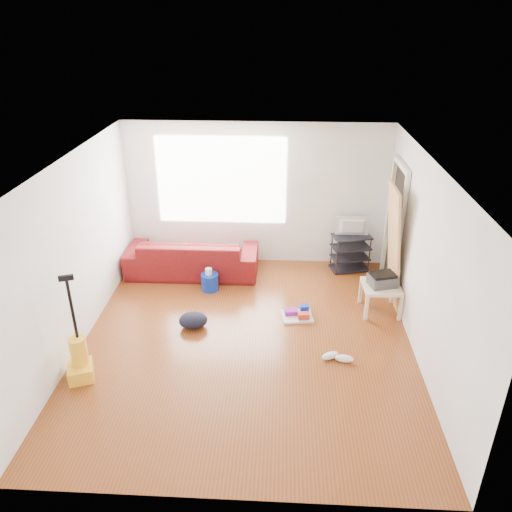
# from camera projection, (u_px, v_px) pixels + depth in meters

# --- Properties ---
(room) EXTENTS (4.51, 5.01, 2.51)m
(room) POSITION_uv_depth(u_px,v_px,m) (252.00, 255.00, 6.48)
(room) COLOR brown
(room) RESTS_ON ground
(sofa) EXTENTS (2.23, 0.87, 0.65)m
(sofa) POSITION_uv_depth(u_px,v_px,m) (193.00, 272.00, 8.70)
(sofa) COLOR #5E0D02
(sofa) RESTS_ON ground
(tv_stand) EXTENTS (0.71, 0.51, 0.64)m
(tv_stand) POSITION_uv_depth(u_px,v_px,m) (350.00, 252.00, 8.66)
(tv_stand) COLOR black
(tv_stand) RESTS_ON ground
(tv) EXTENTS (0.57, 0.07, 0.33)m
(tv) POSITION_uv_depth(u_px,v_px,m) (353.00, 227.00, 8.45)
(tv) COLOR black
(tv) RESTS_ON tv_stand
(side_table) EXTENTS (0.56, 0.56, 0.44)m
(side_table) POSITION_uv_depth(u_px,v_px,m) (381.00, 289.00, 7.43)
(side_table) COLOR beige
(side_table) RESTS_ON ground
(printer) EXTENTS (0.45, 0.39, 0.20)m
(printer) POSITION_uv_depth(u_px,v_px,m) (382.00, 280.00, 7.35)
(printer) COLOR #373737
(printer) RESTS_ON side_table
(bucket) EXTENTS (0.33, 0.33, 0.28)m
(bucket) POSITION_uv_depth(u_px,v_px,m) (210.00, 289.00, 8.17)
(bucket) COLOR #0E2D9B
(bucket) RESTS_ON ground
(toilet_paper) EXTENTS (0.11, 0.11, 0.10)m
(toilet_paper) POSITION_uv_depth(u_px,v_px,m) (209.00, 279.00, 8.09)
(toilet_paper) COLOR white
(toilet_paper) RESTS_ON bucket
(cleaning_tray) EXTENTS (0.49, 0.42, 0.16)m
(cleaning_tray) POSITION_uv_depth(u_px,v_px,m) (298.00, 314.00, 7.41)
(cleaning_tray) COLOR beige
(cleaning_tray) RESTS_ON ground
(backpack) EXTENTS (0.46, 0.39, 0.23)m
(backpack) POSITION_uv_depth(u_px,v_px,m) (194.00, 327.00, 7.20)
(backpack) COLOR black
(backpack) RESTS_ON ground
(sneakers) EXTENTS (0.44, 0.22, 0.10)m
(sneakers) POSITION_uv_depth(u_px,v_px,m) (337.00, 357.00, 6.50)
(sneakers) COLOR white
(sneakers) RESTS_ON ground
(vacuum) EXTENTS (0.39, 0.42, 1.40)m
(vacuum) POSITION_uv_depth(u_px,v_px,m) (79.00, 359.00, 6.12)
(vacuum) COLOR yellow
(vacuum) RESTS_ON ground
(door_panel) EXTENTS (0.23, 0.75, 1.87)m
(door_panel) POSITION_uv_depth(u_px,v_px,m) (387.00, 300.00, 7.87)
(door_panel) COLOR tan
(door_panel) RESTS_ON ground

